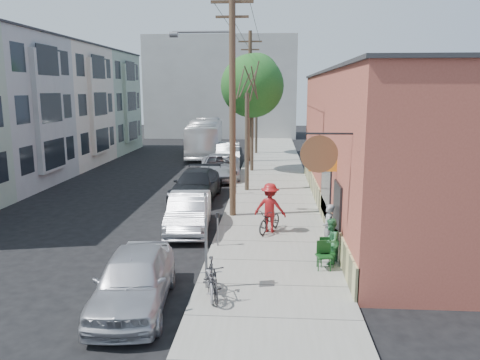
# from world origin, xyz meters

# --- Properties ---
(ground) EXTENTS (120.00, 120.00, 0.00)m
(ground) POSITION_xyz_m (0.00, 0.00, 0.00)
(ground) COLOR black
(sidewalk) EXTENTS (4.50, 58.00, 0.15)m
(sidewalk) POSITION_xyz_m (4.25, 11.00, 0.07)
(sidewalk) COLOR gray
(sidewalk) RESTS_ON ground
(cafe_building) EXTENTS (6.60, 20.20, 6.61)m
(cafe_building) POSITION_xyz_m (8.99, 4.99, 3.30)
(cafe_building) COLOR #9D493A
(cafe_building) RESTS_ON ground
(apartment_row) EXTENTS (6.30, 32.00, 9.00)m
(apartment_row) POSITION_xyz_m (-11.85, 14.00, 4.50)
(apartment_row) COLOR #94A48B
(apartment_row) RESTS_ON ground
(end_cap_building) EXTENTS (18.00, 8.00, 12.00)m
(end_cap_building) POSITION_xyz_m (-2.00, 42.00, 6.00)
(end_cap_building) COLOR #A2A19D
(end_cap_building) RESTS_ON ground
(sign_post) EXTENTS (0.07, 0.45, 2.80)m
(sign_post) POSITION_xyz_m (2.35, -4.30, 1.83)
(sign_post) COLOR slate
(sign_post) RESTS_ON sidewalk
(parking_meter_near) EXTENTS (0.14, 0.14, 1.24)m
(parking_meter_near) POSITION_xyz_m (2.25, -0.61, 0.98)
(parking_meter_near) COLOR slate
(parking_meter_near) RESTS_ON sidewalk
(parking_meter_far) EXTENTS (0.14, 0.14, 1.24)m
(parking_meter_far) POSITION_xyz_m (2.25, 8.13, 0.98)
(parking_meter_far) COLOR slate
(parking_meter_far) RESTS_ON sidewalk
(utility_pole_near) EXTENTS (3.57, 0.28, 10.00)m
(utility_pole_near) POSITION_xyz_m (2.39, 3.64, 5.41)
(utility_pole_near) COLOR #503A28
(utility_pole_near) RESTS_ON sidewalk
(utility_pole_far) EXTENTS (1.80, 0.28, 10.00)m
(utility_pole_far) POSITION_xyz_m (2.45, 20.08, 5.34)
(utility_pole_far) COLOR #503A28
(utility_pole_far) RESTS_ON sidewalk
(tree_bare) EXTENTS (0.24, 0.24, 5.43)m
(tree_bare) POSITION_xyz_m (2.80, 9.11, 2.86)
(tree_bare) COLOR #44392C
(tree_bare) RESTS_ON sidewalk
(tree_leafy_mid) EXTENTS (4.32, 4.32, 8.00)m
(tree_leafy_mid) POSITION_xyz_m (2.80, 15.69, 5.98)
(tree_leafy_mid) COLOR #44392C
(tree_leafy_mid) RESTS_ON sidewalk
(tree_leafy_far) EXTENTS (3.90, 3.90, 8.74)m
(tree_leafy_far) POSITION_xyz_m (2.80, 24.86, 6.92)
(tree_leafy_far) COLOR #44392C
(tree_leafy_far) RESTS_ON sidewalk
(patio_chair_a) EXTENTS (0.52, 0.52, 0.88)m
(patio_chair_a) POSITION_xyz_m (5.99, -2.32, 0.59)
(patio_chair_a) COLOR #103B15
(patio_chair_a) RESTS_ON sidewalk
(patio_chair_b) EXTENTS (0.60, 0.60, 0.88)m
(patio_chair_b) POSITION_xyz_m (5.86, -2.66, 0.59)
(patio_chair_b) COLOR #103B15
(patio_chair_b) RESTS_ON sidewalk
(patron_grey) EXTENTS (0.48, 0.66, 1.69)m
(patron_grey) POSITION_xyz_m (6.18, -0.95, 1.00)
(patron_grey) COLOR gray
(patron_grey) RESTS_ON sidewalk
(patron_green) EXTENTS (0.82, 0.91, 1.52)m
(patron_green) POSITION_xyz_m (6.12, -2.14, 0.91)
(patron_green) COLOR #2F7545
(patron_green) RESTS_ON sidewalk
(cyclist) EXTENTS (1.41, 1.02, 1.98)m
(cyclist) POSITION_xyz_m (4.14, 1.23, 1.14)
(cyclist) COLOR maroon
(cyclist) RESTS_ON sidewalk
(cyclist_bike) EXTENTS (1.33, 1.91, 0.95)m
(cyclist_bike) POSITION_xyz_m (4.14, 1.23, 0.63)
(cyclist_bike) COLOR black
(cyclist_bike) RESTS_ON sidewalk
(parked_bike_a) EXTENTS (0.92, 1.80, 1.04)m
(parked_bike_a) POSITION_xyz_m (2.61, -4.88, 0.67)
(parked_bike_a) COLOR black
(parked_bike_a) RESTS_ON sidewalk
(parked_bike_b) EXTENTS (0.89, 1.73, 0.87)m
(parked_bike_b) POSITION_xyz_m (2.53, -4.79, 0.58)
(parked_bike_b) COLOR slate
(parked_bike_b) RESTS_ON sidewalk
(car_0) EXTENTS (2.26, 4.75, 1.57)m
(car_0) POSITION_xyz_m (0.56, -5.37, 0.78)
(car_0) COLOR #AFB0B7
(car_0) RESTS_ON ground
(car_1) EXTENTS (2.02, 4.78, 1.53)m
(car_1) POSITION_xyz_m (0.80, 1.70, 0.77)
(car_1) COLOR #B0B1B8
(car_1) RESTS_ON ground
(car_2) EXTENTS (2.42, 5.47, 1.56)m
(car_2) POSITION_xyz_m (0.22, 7.22, 0.78)
(car_2) COLOR black
(car_2) RESTS_ON ground
(car_3) EXTENTS (3.06, 5.83, 1.57)m
(car_3) POSITION_xyz_m (0.80, 13.23, 0.78)
(car_3) COLOR #A3A3AA
(car_3) RESTS_ON ground
(car_4) EXTENTS (2.23, 5.25, 1.69)m
(car_4) POSITION_xyz_m (0.80, 19.10, 0.84)
(car_4) COLOR #94999B
(car_4) RESTS_ON ground
(bus) EXTENTS (3.57, 11.53, 3.16)m
(bus) POSITION_xyz_m (-1.70, 24.29, 1.58)
(bus) COLOR white
(bus) RESTS_ON ground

